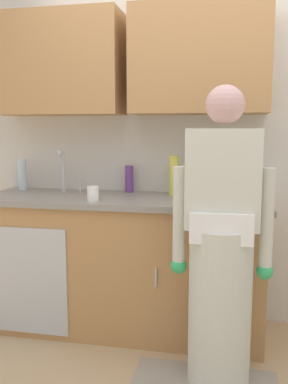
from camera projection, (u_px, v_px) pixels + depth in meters
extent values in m
cube|color=beige|center=(208.00, 136.00, 3.06)|extent=(4.80, 0.10, 2.70)
cube|color=#B27F4C|center=(59.00, 65.00, 2.99)|extent=(0.91, 0.34, 0.70)
cube|color=#B27F4C|center=(200.00, 60.00, 2.79)|extent=(0.91, 0.34, 0.70)
cube|color=#B27F4C|center=(124.00, 266.00, 2.96)|extent=(1.90, 0.60, 0.90)
cube|color=#B7BABF|center=(24.00, 281.00, 2.79)|extent=(0.60, 0.01, 0.72)
cylinder|color=silver|center=(156.00, 277.00, 2.60)|extent=(0.01, 0.01, 0.12)
cylinder|color=silver|center=(226.00, 282.00, 2.51)|extent=(0.01, 0.01, 0.12)
cube|color=gray|center=(123.00, 200.00, 2.90)|extent=(1.96, 0.66, 0.04)
cube|color=#B7BABF|center=(61.00, 198.00, 2.99)|extent=(0.50, 0.36, 0.03)
cylinder|color=#B7BABF|center=(63.00, 172.00, 3.12)|extent=(0.02, 0.02, 0.30)
sphere|color=#B7BABF|center=(59.00, 153.00, 3.04)|extent=(0.04, 0.04, 0.04)
cylinder|color=#B7BABF|center=(80.00, 185.00, 3.10)|extent=(0.02, 0.02, 0.10)
cube|color=white|center=(218.00, 378.00, 2.34)|extent=(0.20, 0.26, 0.06)
cylinder|color=beige|center=(220.00, 307.00, 2.30)|extent=(0.34, 0.34, 0.88)
cube|color=beige|center=(223.00, 179.00, 2.20)|extent=(0.38, 0.22, 0.52)
sphere|color=#CD9C99|center=(225.00, 105.00, 2.15)|extent=(0.20, 0.20, 0.20)
cube|color=white|center=(221.00, 229.00, 2.12)|extent=(0.32, 0.04, 0.16)
cylinder|color=beige|center=(179.00, 217.00, 2.30)|extent=(0.07, 0.07, 0.55)
sphere|color=#33B266|center=(179.00, 266.00, 2.34)|extent=(0.09, 0.09, 0.09)
cylinder|color=beige|center=(267.00, 220.00, 2.20)|extent=(0.07, 0.07, 0.55)
sphere|color=#33B266|center=(265.00, 271.00, 2.24)|extent=(0.09, 0.09, 0.09)
cylinder|color=silver|center=(22.00, 175.00, 3.23)|extent=(0.07, 0.07, 0.23)
cylinder|color=#66388C|center=(129.00, 179.00, 3.10)|extent=(0.06, 0.06, 0.20)
cylinder|color=#D8D14C|center=(174.00, 175.00, 2.96)|extent=(0.07, 0.07, 0.28)
cylinder|color=#2D8C4C|center=(222.00, 183.00, 2.91)|extent=(0.08, 0.08, 0.18)
cylinder|color=white|center=(93.00, 194.00, 2.71)|extent=(0.08, 0.08, 0.10)
cube|color=silver|center=(259.00, 204.00, 2.60)|extent=(0.03, 0.24, 0.01)
cube|color=#4CBF4C|center=(200.00, 193.00, 2.98)|extent=(0.11, 0.07, 0.03)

